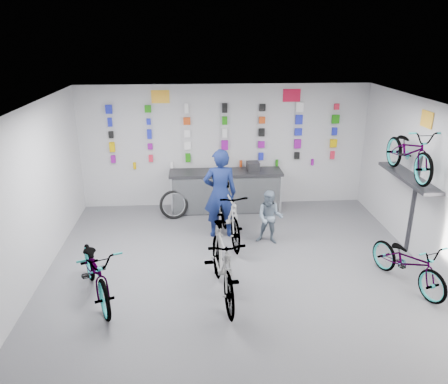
{
  "coord_description": "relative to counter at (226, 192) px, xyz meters",
  "views": [
    {
      "loc": [
        -0.74,
        -6.39,
        4.14
      ],
      "look_at": [
        -0.19,
        1.4,
        1.27
      ],
      "focal_mm": 35.0,
      "sensor_mm": 36.0,
      "label": 1
    }
  ],
  "objects": [
    {
      "name": "floor",
      "position": [
        0.0,
        -3.54,
        -0.49
      ],
      "size": [
        8.0,
        8.0,
        0.0
      ],
      "primitive_type": "plane",
      "color": "#505055",
      "rests_on": "ground"
    },
    {
      "name": "ceiling",
      "position": [
        0.0,
        -3.54,
        2.51
      ],
      "size": [
        8.0,
        8.0,
        0.0
      ],
      "primitive_type": "plane",
      "rotation": [
        3.14,
        0.0,
        0.0
      ],
      "color": "white",
      "rests_on": "wall_back"
    },
    {
      "name": "wall_back",
      "position": [
        0.0,
        0.46,
        1.01
      ],
      "size": [
        7.0,
        0.0,
        7.0
      ],
      "primitive_type": "plane",
      "rotation": [
        1.57,
        0.0,
        0.0
      ],
      "color": "silver",
      "rests_on": "floor"
    },
    {
      "name": "wall_left",
      "position": [
        -3.5,
        -3.54,
        1.01
      ],
      "size": [
        0.0,
        8.0,
        8.0
      ],
      "primitive_type": "plane",
      "rotation": [
        1.57,
        0.0,
        1.57
      ],
      "color": "silver",
      "rests_on": "floor"
    },
    {
      "name": "counter",
      "position": [
        0.0,
        0.0,
        0.0
      ],
      "size": [
        2.7,
        0.66,
        1.0
      ],
      "color": "black",
      "rests_on": "floor"
    },
    {
      "name": "merch_wall",
      "position": [
        0.16,
        0.39,
        1.32
      ],
      "size": [
        5.56,
        0.08,
        1.56
      ],
      "color": "#860D8B",
      "rests_on": "wall_back"
    },
    {
      "name": "wall_bracket",
      "position": [
        3.33,
        -2.34,
        0.98
      ],
      "size": [
        0.39,
        1.9,
        2.0
      ],
      "color": "#333338",
      "rests_on": "wall_right"
    },
    {
      "name": "sign_left",
      "position": [
        -1.5,
        0.44,
        2.23
      ],
      "size": [
        0.42,
        0.02,
        0.3
      ],
      "primitive_type": "cube",
      "color": "yellow",
      "rests_on": "wall_back"
    },
    {
      "name": "sign_right",
      "position": [
        1.6,
        0.44,
        2.23
      ],
      "size": [
        0.42,
        0.02,
        0.3
      ],
      "primitive_type": "cube",
      "color": "red",
      "rests_on": "wall_back"
    },
    {
      "name": "sign_side",
      "position": [
        3.48,
        -2.34,
        2.16
      ],
      "size": [
        0.02,
        0.4,
        0.3
      ],
      "primitive_type": "cube",
      "color": "yellow",
      "rests_on": "wall_right"
    },
    {
      "name": "bike_left",
      "position": [
        -2.38,
        -3.6,
        0.02
      ],
      "size": [
        1.36,
        2.04,
        1.01
      ],
      "primitive_type": "imported",
      "rotation": [
        0.0,
        0.0,
        0.39
      ],
      "color": "gray",
      "rests_on": "floor"
    },
    {
      "name": "bike_center",
      "position": [
        -0.33,
        -3.7,
        0.11
      ],
      "size": [
        0.76,
        2.05,
        1.2
      ],
      "primitive_type": "imported",
      "rotation": [
        0.0,
        0.0,
        0.1
      ],
      "color": "gray",
      "rests_on": "floor"
    },
    {
      "name": "bike_right",
      "position": [
        2.87,
        -3.59,
        -0.04
      ],
      "size": [
        1.1,
        1.78,
        0.88
      ],
      "primitive_type": "imported",
      "rotation": [
        0.0,
        0.0,
        0.33
      ],
      "color": "gray",
      "rests_on": "floor"
    },
    {
      "name": "bike_service",
      "position": [
        -0.04,
        -1.64,
        0.1
      ],
      "size": [
        0.77,
        1.99,
        1.16
      ],
      "primitive_type": "imported",
      "rotation": [
        0.0,
        0.0,
        0.12
      ],
      "color": "gray",
      "rests_on": "floor"
    },
    {
      "name": "bike_wall",
      "position": [
        3.25,
        -2.34,
        1.57
      ],
      "size": [
        0.63,
        1.8,
        0.95
      ],
      "primitive_type": "imported",
      "color": "gray",
      "rests_on": "wall_bracket"
    },
    {
      "name": "clerk",
      "position": [
        -0.22,
        -1.4,
        0.47
      ],
      "size": [
        0.71,
        0.48,
        1.92
      ],
      "primitive_type": "imported",
      "rotation": [
        0.0,
        0.0,
        3.17
      ],
      "color": "#101C4D",
      "rests_on": "floor"
    },
    {
      "name": "customer",
      "position": [
        0.77,
        -1.82,
        0.08
      ],
      "size": [
        0.65,
        0.57,
        1.14
      ],
      "primitive_type": "imported",
      "rotation": [
        0.0,
        0.0,
        -0.28
      ],
      "color": "slate",
      "rests_on": "floor"
    },
    {
      "name": "spare_wheel",
      "position": [
        -1.25,
        -0.37,
        -0.16
      ],
      "size": [
        0.72,
        0.42,
        0.67
      ],
      "rotation": [
        0.0,
        0.0,
        0.26
      ],
      "color": "black",
      "rests_on": "floor"
    },
    {
      "name": "register",
      "position": [
        0.65,
        0.01,
        0.62
      ],
      "size": [
        0.3,
        0.32,
        0.22
      ],
      "primitive_type": "cube",
      "rotation": [
        0.0,
        0.0,
        0.07
      ],
      "color": "black",
      "rests_on": "counter"
    }
  ]
}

